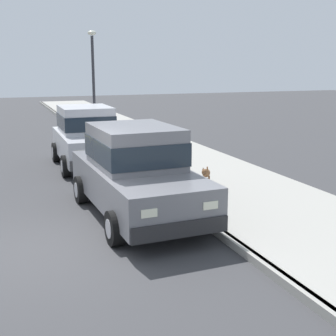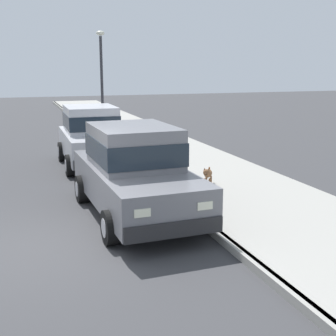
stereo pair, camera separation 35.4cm
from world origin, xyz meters
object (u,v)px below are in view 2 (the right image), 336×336
dog_brown (208,174)px  street_lamp (101,71)px  car_grey_sedan (135,170)px  car_silver_hatchback (92,135)px  fire_hydrant (154,157)px

dog_brown → street_lamp: (-0.84, 9.57, 2.48)m
dog_brown → street_lamp: size_ratio=0.15×
street_lamp → car_grey_sedan: bearing=-97.5°
car_silver_hatchback → dog_brown: size_ratio=5.72×
car_grey_sedan → dog_brown: 2.71m
car_silver_hatchback → fire_hydrant: car_silver_hatchback is taller
car_silver_hatchback → street_lamp: size_ratio=0.86×
car_silver_hatchback → fire_hydrant: size_ratio=5.27×
car_grey_sedan → car_silver_hatchback: (-0.01, 5.24, -0.01)m
car_silver_hatchback → street_lamp: street_lamp is taller
fire_hydrant → car_silver_hatchback: bearing=133.9°
car_grey_sedan → street_lamp: (1.44, 10.93, 1.92)m
fire_hydrant → dog_brown: bearing=-71.9°
car_grey_sedan → fire_hydrant: (1.54, 3.62, -0.51)m
car_silver_hatchback → dog_brown: car_silver_hatchback is taller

